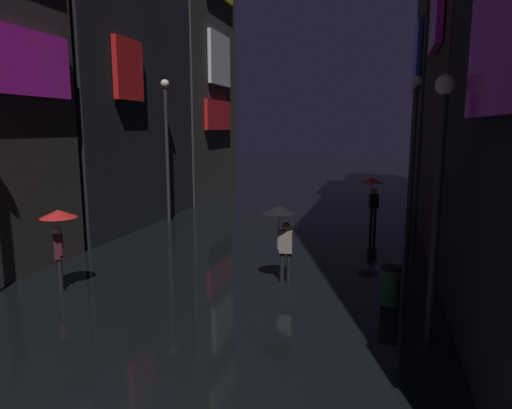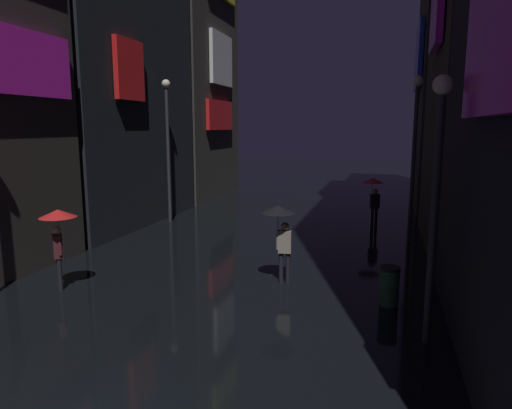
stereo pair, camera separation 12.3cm
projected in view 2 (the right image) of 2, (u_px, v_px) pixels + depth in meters
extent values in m
cube|color=#F226D8|center=(23.00, 62.00, 12.15)|extent=(0.20, 3.50, 1.75)
cube|color=red|center=(129.00, 70.00, 17.08)|extent=(0.20, 1.82, 2.24)
cube|color=#33302D|center=(186.00, 30.00, 26.42)|extent=(4.00, 7.14, 19.44)
cube|color=red|center=(220.00, 115.00, 26.40)|extent=(0.20, 3.78, 1.67)
cube|color=white|center=(221.00, 60.00, 26.20)|extent=(0.20, 3.18, 2.88)
cube|color=#F226D8|center=(501.00, 22.00, 5.45)|extent=(0.20, 3.79, 2.19)
cube|color=#F226D8|center=(437.00, 13.00, 13.76)|extent=(0.20, 2.34, 2.11)
cube|color=#264CF9|center=(419.00, 57.00, 22.37)|extent=(0.20, 3.41, 3.15)
cylinder|color=black|center=(288.00, 268.00, 12.13)|extent=(0.12, 0.12, 0.85)
cylinder|color=black|center=(281.00, 268.00, 12.16)|extent=(0.12, 0.12, 0.85)
cube|color=gray|center=(285.00, 242.00, 12.02)|extent=(0.37, 0.27, 0.60)
sphere|color=#9E7051|center=(285.00, 226.00, 11.95)|extent=(0.22, 0.22, 0.22)
cylinder|color=gray|center=(278.00, 240.00, 11.99)|extent=(0.09, 0.09, 0.50)
cylinder|color=slate|center=(278.00, 228.00, 11.93)|extent=(0.02, 0.02, 0.77)
cone|color=black|center=(278.00, 209.00, 11.85)|extent=(0.90, 0.90, 0.20)
cylinder|color=black|center=(376.00, 218.00, 18.73)|extent=(0.12, 0.12, 0.85)
cylinder|color=black|center=(372.00, 219.00, 18.68)|extent=(0.12, 0.12, 0.85)
cube|color=black|center=(375.00, 201.00, 18.58)|extent=(0.40, 0.37, 0.60)
sphere|color=tan|center=(375.00, 191.00, 18.51)|extent=(0.22, 0.22, 0.22)
cylinder|color=black|center=(372.00, 200.00, 18.47)|extent=(0.09, 0.09, 0.50)
cylinder|color=slate|center=(372.00, 192.00, 18.42)|extent=(0.02, 0.02, 0.77)
cone|color=red|center=(373.00, 180.00, 18.33)|extent=(0.90, 0.90, 0.20)
cylinder|color=black|center=(60.00, 272.00, 11.78)|extent=(0.12, 0.12, 0.85)
cylinder|color=black|center=(60.00, 274.00, 11.62)|extent=(0.12, 0.12, 0.85)
cube|color=#4C1E23|center=(58.00, 246.00, 11.58)|extent=(0.39, 0.40, 0.60)
sphere|color=beige|center=(56.00, 230.00, 11.51)|extent=(0.22, 0.22, 0.22)
cylinder|color=#4C1E23|center=(60.00, 245.00, 11.43)|extent=(0.09, 0.09, 0.50)
cylinder|color=slate|center=(59.00, 232.00, 11.38)|extent=(0.02, 0.02, 0.77)
cone|color=red|center=(58.00, 213.00, 11.29)|extent=(0.90, 0.90, 0.20)
cylinder|color=#2D2D33|center=(168.00, 157.00, 19.68)|extent=(0.14, 0.14, 5.75)
sphere|color=#F9EFCC|center=(166.00, 84.00, 19.17)|extent=(0.36, 0.36, 0.36)
cylinder|color=#2D2D33|center=(434.00, 224.00, 8.49)|extent=(0.14, 0.14, 4.69)
sphere|color=#F9EFCC|center=(443.00, 85.00, 8.06)|extent=(0.36, 0.36, 0.36)
cylinder|color=#2D2D33|center=(413.00, 166.00, 16.22)|extent=(0.14, 0.14, 5.52)
sphere|color=#F9EFCC|center=(418.00, 81.00, 15.73)|extent=(0.36, 0.36, 0.36)
cylinder|color=#265933|center=(389.00, 288.00, 10.66)|extent=(0.44, 0.44, 0.85)
cylinder|color=black|center=(390.00, 268.00, 10.58)|extent=(0.46, 0.46, 0.08)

